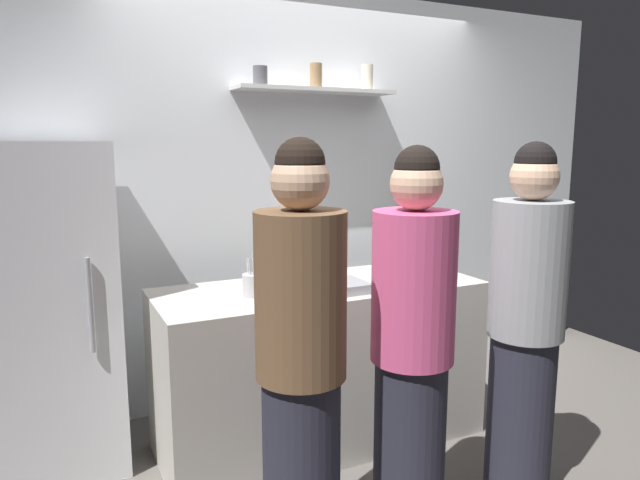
% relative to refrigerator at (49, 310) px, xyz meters
% --- Properties ---
extents(ground_plane, '(5.28, 5.28, 0.00)m').
position_rel_refrigerator_xyz_m(ground_plane, '(1.57, -0.85, -0.83)').
color(ground_plane, '#59544F').
extents(back_wall_assembly, '(4.80, 0.32, 2.60)m').
position_rel_refrigerator_xyz_m(back_wall_assembly, '(1.57, 0.40, 0.48)').
color(back_wall_assembly, white).
rests_on(back_wall_assembly, ground).
extents(refrigerator, '(0.64, 0.61, 1.65)m').
position_rel_refrigerator_xyz_m(refrigerator, '(0.00, 0.00, 0.00)').
color(refrigerator, white).
rests_on(refrigerator, ground).
extents(counter, '(1.76, 0.69, 0.89)m').
position_rel_refrigerator_xyz_m(counter, '(1.33, -0.34, -0.38)').
color(counter, '#B7B2A8').
rests_on(counter, ground).
extents(baking_pan, '(0.34, 0.24, 0.05)m').
position_rel_refrigerator_xyz_m(baking_pan, '(1.33, -0.50, 0.08)').
color(baking_pan, gray).
rests_on(baking_pan, counter).
extents(utensil_holder, '(0.11, 0.11, 0.22)m').
position_rel_refrigerator_xyz_m(utensil_holder, '(0.94, -0.39, 0.12)').
color(utensil_holder, '#B2B2B7').
rests_on(utensil_holder, counter).
extents(wine_bottle_green_glass, '(0.08, 0.08, 0.31)m').
position_rel_refrigerator_xyz_m(wine_bottle_green_glass, '(1.34, -0.22, 0.18)').
color(wine_bottle_green_glass, '#19471E').
rests_on(wine_bottle_green_glass, counter).
extents(wine_bottle_pale_glass, '(0.08, 0.08, 0.29)m').
position_rel_refrigerator_xyz_m(wine_bottle_pale_glass, '(1.90, -0.56, 0.17)').
color(wine_bottle_pale_glass, '#B2BFB2').
rests_on(wine_bottle_pale_glass, counter).
extents(wine_bottle_amber_glass, '(0.07, 0.07, 0.29)m').
position_rel_refrigerator_xyz_m(wine_bottle_amber_glass, '(1.09, -0.23, 0.17)').
color(wine_bottle_amber_glass, '#472814').
rests_on(wine_bottle_amber_glass, counter).
extents(wine_bottle_dark_glass, '(0.08, 0.08, 0.33)m').
position_rel_refrigerator_xyz_m(wine_bottle_dark_glass, '(1.58, -0.62, 0.18)').
color(wine_bottle_dark_glass, black).
rests_on(wine_bottle_dark_glass, counter).
extents(water_bottle_plastic, '(0.09, 0.09, 0.25)m').
position_rel_refrigerator_xyz_m(water_bottle_plastic, '(2.07, -0.41, 0.17)').
color(water_bottle_plastic, silver).
rests_on(water_bottle_plastic, counter).
extents(person_grey_hoodie, '(0.34, 0.34, 1.65)m').
position_rel_refrigerator_xyz_m(person_grey_hoodie, '(1.96, -1.20, -0.01)').
color(person_grey_hoodie, '#262633').
rests_on(person_grey_hoodie, ground).
extents(person_pink_top, '(0.34, 0.34, 1.64)m').
position_rel_refrigerator_xyz_m(person_pink_top, '(1.33, -1.21, -0.02)').
color(person_pink_top, '#262633').
rests_on(person_pink_top, ground).
extents(person_brown_jacket, '(0.34, 0.34, 1.67)m').
position_rel_refrigerator_xyz_m(person_brown_jacket, '(0.84, -1.20, -0.00)').
color(person_brown_jacket, '#262633').
rests_on(person_brown_jacket, ground).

